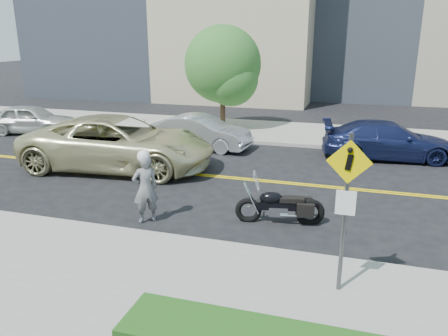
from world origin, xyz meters
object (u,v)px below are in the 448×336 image
suv (119,143)px  parked_car_silver (201,132)px  motorcycle (280,198)px  parked_car_blue (388,140)px  parked_car_white (32,119)px  pedestrian_sign (346,199)px  motorcyclist (145,187)px

suv → parked_car_silver: 4.16m
parked_car_silver → motorcycle: bearing=-140.1°
parked_car_blue → parked_car_white: bearing=83.3°
suv → parked_car_blue: 10.45m
parked_car_white → pedestrian_sign: bearing=-136.2°
pedestrian_sign → parked_car_silver: pedestrian_sign is taller
pedestrian_sign → suv: (-8.14, 6.23, -1.00)m
pedestrian_sign → motorcyclist: pedestrian_sign is taller
motorcyclist → parked_car_silver: motorcyclist is taller
pedestrian_sign → suv: 10.30m
parked_car_blue → suv: bearing=106.9°
parked_car_white → parked_car_silver: size_ratio=0.98×
parked_car_white → parked_car_blue: parked_car_blue is taller
motorcycle → parked_car_silver: 8.32m
parked_car_white → parked_car_silver: (9.11, -0.39, -0.01)m
motorcycle → suv: (-6.50, 3.18, 0.28)m
motorcycle → parked_car_blue: parked_car_blue is taller
motorcyclist → parked_car_blue: 10.56m
motorcyclist → parked_car_silver: 7.94m
pedestrian_sign → parked_car_silver: (-6.29, 9.95, -1.24)m
motorcycle → parked_car_white: (-13.76, 7.29, 0.04)m
suv → parked_car_white: size_ratio=1.63×
motorcycle → parked_car_silver: bearing=112.5°
parked_car_white → parked_car_blue: 16.79m
motorcyclist → suv: motorcyclist is taller
suv → parked_car_blue: (9.53, 4.28, -0.22)m
parked_car_white → motorcyclist: bearing=-140.7°
suv → parked_car_white: bearing=54.8°
motorcyclist → parked_car_white: (-10.38, 8.23, -0.25)m
motorcyclist → parked_car_silver: (-1.27, 7.83, -0.26)m
suv → pedestrian_sign: bearing=-133.2°
parked_car_white → parked_car_silver: 9.11m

